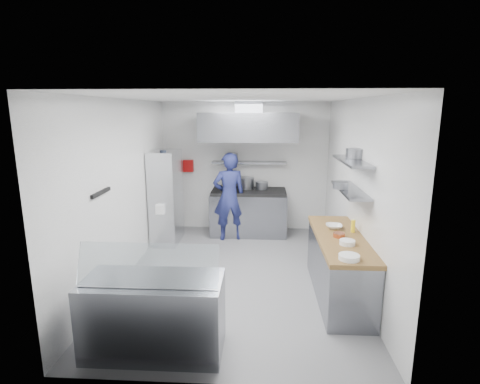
# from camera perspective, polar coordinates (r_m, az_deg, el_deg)

# --- Properties ---
(floor) EXTENTS (5.00, 5.00, 0.00)m
(floor) POSITION_cam_1_polar(r_m,az_deg,el_deg) (6.25, -0.33, -12.47)
(floor) COLOR slate
(floor) RESTS_ON ground
(ceiling) EXTENTS (5.00, 5.00, 0.00)m
(ceiling) POSITION_cam_1_polar(r_m,az_deg,el_deg) (5.67, -0.36, 14.13)
(ceiling) COLOR silver
(ceiling) RESTS_ON wall_back
(wall_back) EXTENTS (3.60, 2.80, 0.02)m
(wall_back) POSITION_cam_1_polar(r_m,az_deg,el_deg) (8.26, 0.76, 3.86)
(wall_back) COLOR white
(wall_back) RESTS_ON floor
(wall_front) EXTENTS (3.60, 2.80, 0.02)m
(wall_front) POSITION_cam_1_polar(r_m,az_deg,el_deg) (3.41, -3.05, -8.79)
(wall_front) COLOR white
(wall_front) RESTS_ON floor
(wall_left) EXTENTS (2.80, 5.00, 0.02)m
(wall_left) POSITION_cam_1_polar(r_m,az_deg,el_deg) (6.18, -17.24, 0.37)
(wall_left) COLOR white
(wall_left) RESTS_ON floor
(wall_right) EXTENTS (2.80, 5.00, 0.02)m
(wall_right) POSITION_cam_1_polar(r_m,az_deg,el_deg) (5.96, 17.19, -0.05)
(wall_right) COLOR white
(wall_right) RESTS_ON floor
(gas_range) EXTENTS (1.60, 0.80, 0.90)m
(gas_range) POSITION_cam_1_polar(r_m,az_deg,el_deg) (8.06, 1.33, -3.27)
(gas_range) COLOR gray
(gas_range) RESTS_ON floor
(cooktop) EXTENTS (1.57, 0.78, 0.06)m
(cooktop) POSITION_cam_1_polar(r_m,az_deg,el_deg) (7.94, 1.35, 0.07)
(cooktop) COLOR black
(cooktop) RESTS_ON gas_range
(stock_pot_left) EXTENTS (0.25, 0.25, 0.20)m
(stock_pot_left) POSITION_cam_1_polar(r_m,az_deg,el_deg) (8.03, -1.91, 1.14)
(stock_pot_left) COLOR slate
(stock_pot_left) RESTS_ON cooktop
(stock_pot_mid) EXTENTS (0.36, 0.36, 0.24)m
(stock_pot_mid) POSITION_cam_1_polar(r_m,az_deg,el_deg) (8.09, 0.85, 1.38)
(stock_pot_mid) COLOR slate
(stock_pot_mid) RESTS_ON cooktop
(stock_pot_right) EXTENTS (0.26, 0.26, 0.16)m
(stock_pot_right) POSITION_cam_1_polar(r_m,az_deg,el_deg) (8.05, 3.34, 1.02)
(stock_pot_right) COLOR slate
(stock_pot_right) RESTS_ON cooktop
(over_range_shelf) EXTENTS (1.60, 0.30, 0.04)m
(over_range_shelf) POSITION_cam_1_polar(r_m,az_deg,el_deg) (8.08, 1.43, 4.52)
(over_range_shelf) COLOR gray
(over_range_shelf) RESTS_ON wall_back
(shelf_pot_a) EXTENTS (0.27, 0.27, 0.18)m
(shelf_pot_a) POSITION_cam_1_polar(r_m,az_deg,el_deg) (8.08, -1.30, 5.31)
(shelf_pot_a) COLOR slate
(shelf_pot_a) RESTS_ON over_range_shelf
(extractor_hood) EXTENTS (1.90, 1.15, 0.55)m
(extractor_hood) POSITION_cam_1_polar(r_m,az_deg,el_deg) (7.59, 1.35, 9.93)
(extractor_hood) COLOR gray
(extractor_hood) RESTS_ON wall_back
(hood_duct) EXTENTS (0.55, 0.55, 0.24)m
(hood_duct) POSITION_cam_1_polar(r_m,az_deg,el_deg) (7.81, 1.43, 12.79)
(hood_duct) COLOR slate
(hood_duct) RESTS_ON extractor_hood
(red_firebox) EXTENTS (0.22, 0.10, 0.26)m
(red_firebox) POSITION_cam_1_polar(r_m,az_deg,el_deg) (8.34, -7.88, 3.97)
(red_firebox) COLOR #A80D0D
(red_firebox) RESTS_ON wall_back
(chef) EXTENTS (0.75, 0.59, 1.80)m
(chef) POSITION_cam_1_polar(r_m,az_deg,el_deg) (7.61, -1.66, -0.72)
(chef) COLOR navy
(chef) RESTS_ON floor
(wire_rack) EXTENTS (0.50, 0.90, 1.85)m
(wire_rack) POSITION_cam_1_polar(r_m,az_deg,el_deg) (7.62, -11.16, -0.75)
(wire_rack) COLOR silver
(wire_rack) RESTS_ON floor
(rack_bin_a) EXTENTS (0.16, 0.20, 0.18)m
(rack_bin_a) POSITION_cam_1_polar(r_m,az_deg,el_deg) (7.24, -11.96, -2.49)
(rack_bin_a) COLOR white
(rack_bin_a) RESTS_ON wire_rack
(rack_bin_b) EXTENTS (0.14, 0.17, 0.15)m
(rack_bin_b) POSITION_cam_1_polar(r_m,az_deg,el_deg) (7.31, -11.76, 1.67)
(rack_bin_b) COLOR yellow
(rack_bin_b) RESTS_ON wire_rack
(rack_jar) EXTENTS (0.12, 0.12, 0.18)m
(rack_jar) POSITION_cam_1_polar(r_m,az_deg,el_deg) (7.19, -11.61, 5.54)
(rack_jar) COLOR black
(rack_jar) RESTS_ON wire_rack
(knife_strip) EXTENTS (0.04, 0.55, 0.05)m
(knife_strip) POSITION_cam_1_polar(r_m,az_deg,el_deg) (5.33, -20.43, -0.08)
(knife_strip) COLOR black
(knife_strip) RESTS_ON wall_left
(prep_counter_base) EXTENTS (0.62, 2.00, 0.84)m
(prep_counter_base) POSITION_cam_1_polar(r_m,az_deg,el_deg) (5.63, 14.77, -11.13)
(prep_counter_base) COLOR gray
(prep_counter_base) RESTS_ON floor
(prep_counter_top) EXTENTS (0.65, 2.04, 0.06)m
(prep_counter_top) POSITION_cam_1_polar(r_m,az_deg,el_deg) (5.47, 15.03, -6.80)
(prep_counter_top) COLOR brown
(prep_counter_top) RESTS_ON prep_counter_base
(plate_stack_a) EXTENTS (0.25, 0.25, 0.06)m
(plate_stack_a) POSITION_cam_1_polar(r_m,az_deg,el_deg) (4.66, 16.28, -9.51)
(plate_stack_a) COLOR white
(plate_stack_a) RESTS_ON prep_counter_top
(plate_stack_b) EXTENTS (0.20, 0.20, 0.06)m
(plate_stack_b) POSITION_cam_1_polar(r_m,az_deg,el_deg) (5.15, 16.03, -7.38)
(plate_stack_b) COLOR white
(plate_stack_b) RESTS_ON prep_counter_top
(copper_pan) EXTENTS (0.16, 0.16, 0.06)m
(copper_pan) POSITION_cam_1_polar(r_m,az_deg,el_deg) (5.41, 14.85, -6.35)
(copper_pan) COLOR #C96138
(copper_pan) RESTS_ON prep_counter_top
(squeeze_bottle) EXTENTS (0.06, 0.06, 0.18)m
(squeeze_bottle) POSITION_cam_1_polar(r_m,az_deg,el_deg) (5.65, 16.85, -5.00)
(squeeze_bottle) COLOR yellow
(squeeze_bottle) RESTS_ON prep_counter_top
(mixing_bowl) EXTENTS (0.26, 0.26, 0.06)m
(mixing_bowl) POSITION_cam_1_polar(r_m,az_deg,el_deg) (5.77, 14.13, -5.11)
(mixing_bowl) COLOR white
(mixing_bowl) RESTS_ON prep_counter_top
(wall_shelf_lower) EXTENTS (0.30, 1.30, 0.04)m
(wall_shelf_lower) POSITION_cam_1_polar(r_m,az_deg,el_deg) (5.62, 16.38, 0.31)
(wall_shelf_lower) COLOR gray
(wall_shelf_lower) RESTS_ON wall_right
(wall_shelf_upper) EXTENTS (0.30, 1.30, 0.04)m
(wall_shelf_upper) POSITION_cam_1_polar(r_m,az_deg,el_deg) (5.55, 16.64, 4.55)
(wall_shelf_upper) COLOR gray
(wall_shelf_upper) RESTS_ON wall_right
(shelf_pot_c) EXTENTS (0.22, 0.22, 0.10)m
(shelf_pot_c) POSITION_cam_1_polar(r_m,az_deg,el_deg) (5.58, 15.08, 1.03)
(shelf_pot_c) COLOR slate
(shelf_pot_c) RESTS_ON wall_shelf_lower
(shelf_pot_d) EXTENTS (0.27, 0.27, 0.14)m
(shelf_pot_d) POSITION_cam_1_polar(r_m,az_deg,el_deg) (5.73, 17.13, 5.66)
(shelf_pot_d) COLOR slate
(shelf_pot_d) RESTS_ON wall_shelf_upper
(display_case) EXTENTS (1.50, 0.70, 0.85)m
(display_case) POSITION_cam_1_polar(r_m,az_deg,el_deg) (4.42, -12.92, -17.84)
(display_case) COLOR gray
(display_case) RESTS_ON floor
(display_glass) EXTENTS (1.47, 0.19, 0.42)m
(display_glass) POSITION_cam_1_polar(r_m,az_deg,el_deg) (4.03, -13.85, -10.73)
(display_glass) COLOR silver
(display_glass) RESTS_ON display_case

